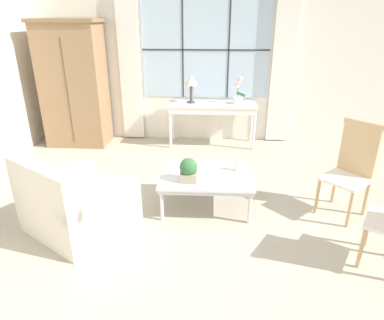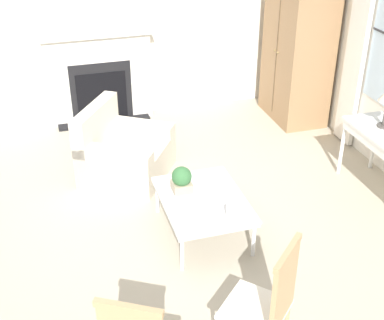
{
  "view_description": "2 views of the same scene",
  "coord_description": "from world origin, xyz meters",
  "px_view_note": "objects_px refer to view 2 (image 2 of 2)",
  "views": [
    {
      "loc": [
        0.13,
        -3.06,
        2.12
      ],
      "look_at": [
        -0.09,
        0.58,
        0.57
      ],
      "focal_mm": 32.0,
      "sensor_mm": 36.0,
      "label": 1
    },
    {
      "loc": [
        4.22,
        -0.81,
        3.31
      ],
      "look_at": [
        0.17,
        0.4,
        0.91
      ],
      "focal_mm": 50.0,
      "sensor_mm": 36.0,
      "label": 2
    }
  ],
  "objects_px": {
    "armoire": "(298,47)",
    "pillar_candle": "(229,211)",
    "armchair_upholstered": "(124,155)",
    "coffee_table": "(203,202)",
    "fireplace": "(99,70)",
    "potted_plant_small": "(182,179)",
    "side_chair_wooden": "(270,300)"
  },
  "relations": [
    {
      "from": "armoire",
      "to": "pillar_candle",
      "type": "distance_m",
      "value": 3.35
    },
    {
      "from": "armchair_upholstered",
      "to": "coffee_table",
      "type": "xyz_separation_m",
      "value": [
        1.36,
        0.55,
        0.1
      ]
    },
    {
      "from": "coffee_table",
      "to": "armoire",
      "type": "bearing_deg",
      "value": 137.55
    },
    {
      "from": "armchair_upholstered",
      "to": "fireplace",
      "type": "bearing_deg",
      "value": -179.31
    },
    {
      "from": "fireplace",
      "to": "potted_plant_small",
      "type": "xyz_separation_m",
      "value": [
        2.79,
        0.41,
        -0.21
      ]
    },
    {
      "from": "armchair_upholstered",
      "to": "side_chair_wooden",
      "type": "bearing_deg",
      "value": 10.02
    },
    {
      "from": "potted_plant_small",
      "to": "pillar_candle",
      "type": "xyz_separation_m",
      "value": [
        0.56,
        0.3,
        -0.06
      ]
    },
    {
      "from": "fireplace",
      "to": "pillar_candle",
      "type": "height_order",
      "value": "fireplace"
    },
    {
      "from": "armchair_upholstered",
      "to": "potted_plant_small",
      "type": "relative_size",
      "value": 4.89
    },
    {
      "from": "armoire",
      "to": "coffee_table",
      "type": "bearing_deg",
      "value": -42.45
    },
    {
      "from": "fireplace",
      "to": "pillar_candle",
      "type": "distance_m",
      "value": 3.44
    },
    {
      "from": "armchair_upholstered",
      "to": "pillar_candle",
      "type": "height_order",
      "value": "armchair_upholstered"
    },
    {
      "from": "fireplace",
      "to": "side_chair_wooden",
      "type": "relative_size",
      "value": 2.09
    },
    {
      "from": "coffee_table",
      "to": "potted_plant_small",
      "type": "height_order",
      "value": "potted_plant_small"
    },
    {
      "from": "fireplace",
      "to": "side_chair_wooden",
      "type": "xyz_separation_m",
      "value": [
        4.61,
        0.55,
        -0.16
      ]
    },
    {
      "from": "pillar_candle",
      "to": "armoire",
      "type": "bearing_deg",
      "value": 143.62
    },
    {
      "from": "armoire",
      "to": "pillar_candle",
      "type": "relative_size",
      "value": 13.05
    },
    {
      "from": "armoire",
      "to": "side_chair_wooden",
      "type": "relative_size",
      "value": 1.94
    },
    {
      "from": "pillar_candle",
      "to": "armchair_upholstered",
      "type": "bearing_deg",
      "value": -158.29
    },
    {
      "from": "armchair_upholstered",
      "to": "pillar_candle",
      "type": "distance_m",
      "value": 1.86
    },
    {
      "from": "side_chair_wooden",
      "to": "coffee_table",
      "type": "height_order",
      "value": "side_chair_wooden"
    },
    {
      "from": "armoire",
      "to": "potted_plant_small",
      "type": "height_order",
      "value": "armoire"
    },
    {
      "from": "armchair_upholstered",
      "to": "coffee_table",
      "type": "relative_size",
      "value": 1.2
    },
    {
      "from": "fireplace",
      "to": "side_chair_wooden",
      "type": "distance_m",
      "value": 4.64
    },
    {
      "from": "fireplace",
      "to": "potted_plant_small",
      "type": "distance_m",
      "value": 2.83
    },
    {
      "from": "side_chair_wooden",
      "to": "armchair_upholstered",
      "type": "bearing_deg",
      "value": -169.98
    },
    {
      "from": "fireplace",
      "to": "pillar_candle",
      "type": "bearing_deg",
      "value": 11.86
    },
    {
      "from": "armchair_upholstered",
      "to": "side_chair_wooden",
      "type": "relative_size",
      "value": 1.19
    },
    {
      "from": "coffee_table",
      "to": "fireplace",
      "type": "bearing_deg",
      "value": -169.29
    },
    {
      "from": "fireplace",
      "to": "coffee_table",
      "type": "relative_size",
      "value": 2.11
    },
    {
      "from": "armoire",
      "to": "side_chair_wooden",
      "type": "xyz_separation_m",
      "value": [
        3.91,
        -2.12,
        -0.46
      ]
    },
    {
      "from": "potted_plant_small",
      "to": "pillar_candle",
      "type": "bearing_deg",
      "value": 27.87
    }
  ]
}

